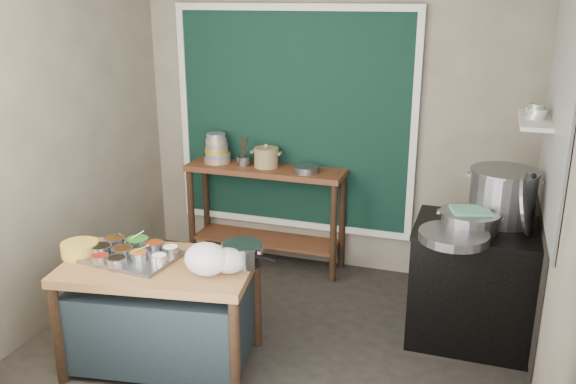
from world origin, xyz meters
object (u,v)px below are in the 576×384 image
(utensil_cup, at_px, (244,161))
(steamer, at_px, (470,221))
(stove_block, at_px, (476,285))
(stock_pot, at_px, (503,196))
(prep_table, at_px, (162,314))
(condiment_tray, at_px, (132,257))
(saucepan, at_px, (243,254))
(ceramic_crock, at_px, (266,158))
(yellow_basin, at_px, (80,249))
(back_counter, at_px, (266,217))

(utensil_cup, bearing_deg, steamer, -22.34)
(stove_block, height_order, stock_pot, stock_pot)
(stove_block, bearing_deg, prep_table, -153.17)
(condiment_tray, height_order, stock_pot, stock_pot)
(saucepan, xyz_separation_m, steamer, (1.38, 0.76, 0.12))
(prep_table, distance_m, stove_block, 2.24)
(saucepan, xyz_separation_m, utensil_cup, (-0.65, 1.59, 0.17))
(saucepan, distance_m, ceramic_crock, 1.66)
(saucepan, distance_m, steamer, 1.58)
(stove_block, relative_size, stock_pot, 1.84)
(saucepan, xyz_separation_m, stock_pot, (1.58, 1.02, 0.25))
(stove_block, distance_m, saucepan, 1.74)
(prep_table, distance_m, yellow_basin, 0.70)
(saucepan, height_order, stock_pot, stock_pot)
(stove_block, distance_m, ceramic_crock, 2.12)
(stock_pot, bearing_deg, utensil_cup, 165.53)
(stove_block, relative_size, utensil_cup, 6.75)
(back_counter, height_order, ceramic_crock, ceramic_crock)
(utensil_cup, bearing_deg, stove_block, -19.28)
(stock_pot, bearing_deg, stove_block, -125.13)
(steamer, bearing_deg, condiment_tray, -156.64)
(saucepan, height_order, utensil_cup, utensil_cup)
(stove_block, bearing_deg, back_counter, 158.98)
(prep_table, relative_size, stock_pot, 2.55)
(condiment_tray, relative_size, yellow_basin, 2.37)
(back_counter, height_order, utensil_cup, utensil_cup)
(utensil_cup, distance_m, steamer, 2.19)
(ceramic_crock, xyz_separation_m, steamer, (1.81, -0.84, -0.08))
(condiment_tray, distance_m, ceramic_crock, 1.80)
(condiment_tray, bearing_deg, utensil_cup, 87.10)
(prep_table, bearing_deg, back_counter, 77.27)
(back_counter, relative_size, utensil_cup, 10.88)
(condiment_tray, xyz_separation_m, steamer, (2.11, 0.91, 0.18))
(utensil_cup, height_order, ceramic_crock, ceramic_crock)
(back_counter, relative_size, stove_block, 1.61)
(saucepan, height_order, ceramic_crock, ceramic_crock)
(condiment_tray, bearing_deg, prep_table, -1.37)
(condiment_tray, relative_size, steamer, 1.41)
(ceramic_crock, bearing_deg, condiment_tray, -99.94)
(back_counter, xyz_separation_m, utensil_cup, (-0.21, 0.01, 0.51))
(stock_pot, height_order, steamer, stock_pot)
(prep_table, distance_m, condiment_tray, 0.44)
(yellow_basin, bearing_deg, stove_block, 22.74)
(back_counter, distance_m, steamer, 2.05)
(stove_block, height_order, steamer, steamer)
(ceramic_crock, bearing_deg, stove_block, -21.39)
(utensil_cup, xyz_separation_m, ceramic_crock, (0.22, 0.00, 0.04))
(stock_pot, bearing_deg, condiment_tray, -153.20)
(saucepan, bearing_deg, condiment_tray, -154.51)
(stock_pot, bearing_deg, back_counter, 164.32)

